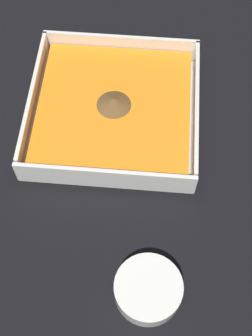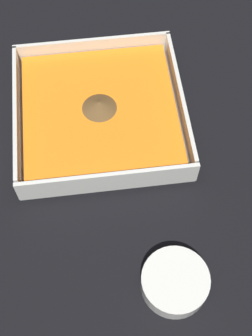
# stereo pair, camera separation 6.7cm
# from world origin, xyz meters

# --- Properties ---
(ground_plane) EXTENTS (4.00, 4.00, 0.00)m
(ground_plane) POSITION_xyz_m (0.00, 0.00, 0.00)
(ground_plane) COLOR black
(square_dish) EXTENTS (0.26, 0.26, 0.05)m
(square_dish) POSITION_xyz_m (0.01, -0.00, 0.02)
(square_dish) COLOR silver
(square_dish) RESTS_ON ground_plane
(spice_bowl) EXTENTS (0.09, 0.09, 0.03)m
(spice_bowl) POSITION_xyz_m (0.08, -0.28, 0.01)
(spice_bowl) COLOR silver
(spice_bowl) RESTS_ON ground_plane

